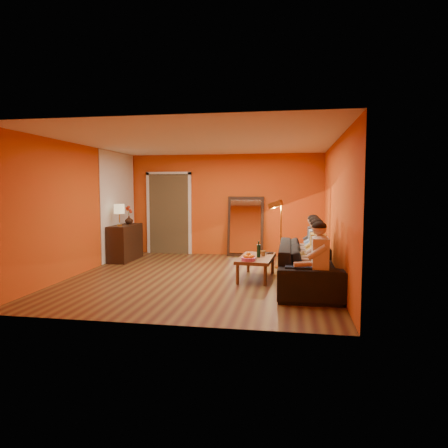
% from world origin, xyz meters
% --- Properties ---
extents(room_shell, '(5.00, 5.50, 2.60)m').
position_xyz_m(room_shell, '(0.00, 0.37, 1.30)').
color(room_shell, brown).
rests_on(room_shell, ground).
extents(white_accent, '(0.02, 1.90, 2.58)m').
position_xyz_m(white_accent, '(-2.48, 1.75, 1.30)').
color(white_accent, white).
rests_on(white_accent, wall_left).
extents(doorway_recess, '(1.06, 0.30, 2.10)m').
position_xyz_m(doorway_recess, '(-1.50, 2.83, 1.05)').
color(doorway_recess, '#3F2D19').
rests_on(doorway_recess, floor).
extents(door_jamb_left, '(0.08, 0.06, 2.20)m').
position_xyz_m(door_jamb_left, '(-2.07, 2.71, 1.05)').
color(door_jamb_left, white).
rests_on(door_jamb_left, wall_back).
extents(door_jamb_right, '(0.08, 0.06, 2.20)m').
position_xyz_m(door_jamb_right, '(-0.93, 2.71, 1.05)').
color(door_jamb_right, white).
rests_on(door_jamb_right, wall_back).
extents(door_header, '(1.22, 0.06, 0.08)m').
position_xyz_m(door_header, '(-1.50, 2.71, 2.12)').
color(door_header, white).
rests_on(door_header, wall_back).
extents(mirror_frame, '(0.92, 0.27, 1.51)m').
position_xyz_m(mirror_frame, '(0.55, 2.63, 0.76)').
color(mirror_frame, black).
rests_on(mirror_frame, floor).
extents(mirror_glass, '(0.78, 0.21, 1.35)m').
position_xyz_m(mirror_glass, '(0.55, 2.59, 0.76)').
color(mirror_glass, white).
rests_on(mirror_glass, mirror_frame).
extents(sideboard, '(0.44, 1.18, 0.85)m').
position_xyz_m(sideboard, '(-2.24, 1.55, 0.42)').
color(sideboard, black).
rests_on(sideboard, floor).
extents(table_lamp, '(0.24, 0.24, 0.51)m').
position_xyz_m(table_lamp, '(-2.24, 1.25, 1.10)').
color(table_lamp, beige).
rests_on(table_lamp, sideboard).
extents(sofa, '(2.57, 1.00, 0.75)m').
position_xyz_m(sofa, '(2.00, -0.36, 0.38)').
color(sofa, black).
rests_on(sofa, floor).
extents(coffee_table, '(0.70, 1.26, 0.42)m').
position_xyz_m(coffee_table, '(1.05, 0.06, 0.21)').
color(coffee_table, brown).
rests_on(coffee_table, floor).
extents(floor_lamp, '(0.35, 0.31, 1.44)m').
position_xyz_m(floor_lamp, '(1.48, 1.14, 0.72)').
color(floor_lamp, '#B78B35').
rests_on(floor_lamp, floor).
extents(dog, '(0.48, 0.66, 0.72)m').
position_xyz_m(dog, '(1.86, -1.01, 0.36)').
color(dog, olive).
rests_on(dog, floor).
extents(person_far_left, '(0.70, 0.44, 1.22)m').
position_xyz_m(person_far_left, '(2.13, -1.36, 0.61)').
color(person_far_left, beige).
rests_on(person_far_left, sofa).
extents(person_mid_left, '(0.70, 0.44, 1.22)m').
position_xyz_m(person_mid_left, '(2.13, -0.81, 0.61)').
color(person_mid_left, '#E6BA4C').
rests_on(person_mid_left, sofa).
extents(person_mid_right, '(0.70, 0.44, 1.22)m').
position_xyz_m(person_mid_right, '(2.13, -0.26, 0.61)').
color(person_mid_right, '#98BAEB').
rests_on(person_mid_right, sofa).
extents(person_far_right, '(0.70, 0.44, 1.22)m').
position_xyz_m(person_far_right, '(2.13, 0.29, 0.61)').
color(person_far_right, '#323338').
rests_on(person_far_right, sofa).
extents(fruit_bowl, '(0.26, 0.26, 0.16)m').
position_xyz_m(fruit_bowl, '(0.95, -0.39, 0.50)').
color(fruit_bowl, '#DD4E82').
rests_on(fruit_bowl, coffee_table).
extents(wine_bottle, '(0.07, 0.07, 0.31)m').
position_xyz_m(wine_bottle, '(1.10, 0.01, 0.58)').
color(wine_bottle, black).
rests_on(wine_bottle, coffee_table).
extents(tumbler, '(0.13, 0.13, 0.10)m').
position_xyz_m(tumbler, '(1.17, 0.18, 0.47)').
color(tumbler, '#B27F3F').
rests_on(tumbler, coffee_table).
extents(laptop, '(0.38, 0.32, 0.03)m').
position_xyz_m(laptop, '(1.23, 0.41, 0.43)').
color(laptop, black).
rests_on(laptop, coffee_table).
extents(book_lower, '(0.24, 0.28, 0.02)m').
position_xyz_m(book_lower, '(0.87, -0.14, 0.43)').
color(book_lower, black).
rests_on(book_lower, coffee_table).
extents(book_mid, '(0.18, 0.24, 0.02)m').
position_xyz_m(book_mid, '(0.88, -0.13, 0.45)').
color(book_mid, '#B62E14').
rests_on(book_mid, book_lower).
extents(book_upper, '(0.21, 0.24, 0.02)m').
position_xyz_m(book_upper, '(0.87, -0.15, 0.47)').
color(book_upper, black).
rests_on(book_upper, book_mid).
extents(vase, '(0.20, 0.20, 0.20)m').
position_xyz_m(vase, '(-2.24, 1.80, 0.95)').
color(vase, black).
rests_on(vase, sideboard).
extents(flowers, '(0.17, 0.17, 0.45)m').
position_xyz_m(flowers, '(-2.24, 1.80, 1.19)').
color(flowers, '#B62E14').
rests_on(flowers, vase).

